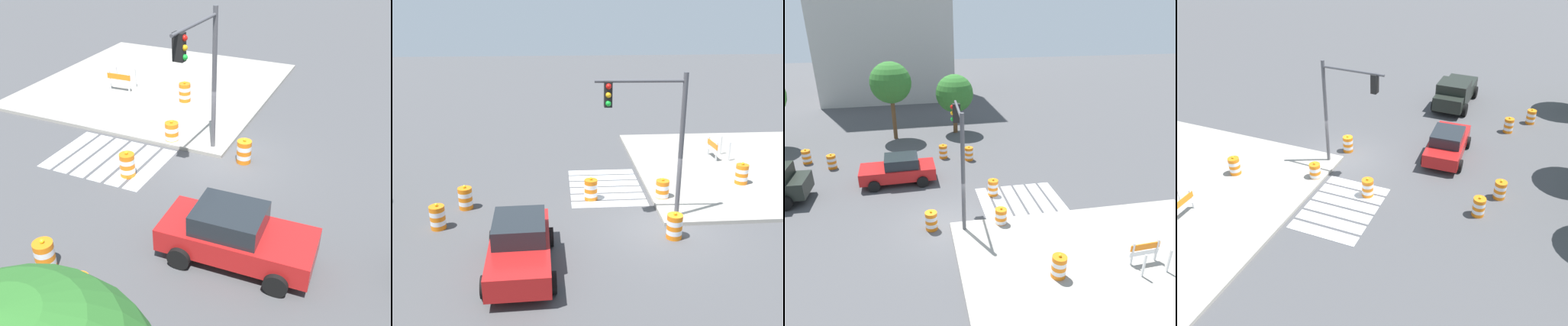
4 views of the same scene
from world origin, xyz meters
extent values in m
plane|color=#474749|center=(0.00, 0.00, 0.00)|extent=(120.00, 120.00, 0.00)
cube|color=#9E998E|center=(6.00, -6.00, 0.07)|extent=(12.00, 12.00, 0.15)
cube|color=silver|center=(2.12, 1.80, 0.01)|extent=(0.60, 3.20, 0.02)
cube|color=silver|center=(2.88, 1.80, 0.01)|extent=(0.60, 3.20, 0.02)
cube|color=silver|center=(3.62, 1.80, 0.01)|extent=(0.60, 3.20, 0.02)
cube|color=silver|center=(4.38, 1.80, 0.01)|extent=(0.60, 3.20, 0.02)
cube|color=silver|center=(5.12, 1.80, 0.01)|extent=(0.60, 3.20, 0.02)
cube|color=silver|center=(5.88, 1.80, 0.01)|extent=(0.60, 3.20, 0.02)
cube|color=red|center=(-2.48, 5.17, 0.68)|extent=(4.36, 1.98, 0.70)
cube|color=#1E2328|center=(-2.23, 5.18, 1.33)|extent=(1.95, 1.66, 0.60)
cylinder|color=black|center=(-3.79, 4.18, 0.33)|extent=(0.67, 0.26, 0.66)
cylinder|color=black|center=(-3.86, 6.08, 0.33)|extent=(0.67, 0.26, 0.66)
cylinder|color=black|center=(-1.09, 4.27, 0.33)|extent=(0.67, 0.26, 0.66)
cylinder|color=black|center=(-1.16, 6.17, 0.33)|extent=(0.67, 0.26, 0.66)
cube|color=black|center=(-11.00, 4.06, 0.87)|extent=(2.54, 2.06, 0.90)
cube|color=black|center=(-8.90, 4.01, 1.17)|extent=(1.94, 2.04, 1.50)
cube|color=black|center=(-7.80, 3.99, 0.87)|extent=(1.44, 1.93, 0.90)
cylinder|color=black|center=(-8.08, 5.01, 0.42)|extent=(0.85, 0.32, 0.84)
cylinder|color=black|center=(-8.12, 2.98, 0.42)|extent=(0.85, 0.32, 0.84)
cylinder|color=black|center=(-11.48, 5.09, 0.42)|extent=(0.85, 0.32, 0.84)
cylinder|color=black|center=(-11.52, 3.05, 0.42)|extent=(0.85, 0.32, 0.84)
cylinder|color=orange|center=(2.16, 7.71, 0.09)|extent=(0.56, 0.56, 0.18)
cylinder|color=white|center=(2.16, 7.71, 0.27)|extent=(0.56, 0.56, 0.18)
cylinder|color=orange|center=(2.16, 7.71, 0.45)|extent=(0.56, 0.56, 0.18)
cylinder|color=white|center=(2.16, 7.71, 0.63)|extent=(0.56, 0.56, 0.18)
cylinder|color=orange|center=(2.16, 7.71, 0.81)|extent=(0.56, 0.56, 0.18)
sphere|color=yellow|center=(2.16, 7.71, 0.96)|extent=(0.12, 0.12, 0.12)
cylinder|color=orange|center=(-0.87, -0.13, 0.09)|extent=(0.56, 0.56, 0.18)
cylinder|color=white|center=(-0.87, -0.13, 0.27)|extent=(0.56, 0.56, 0.18)
cylinder|color=orange|center=(-0.87, -0.13, 0.45)|extent=(0.56, 0.56, 0.18)
cylinder|color=white|center=(-0.87, -0.13, 0.63)|extent=(0.56, 0.56, 0.18)
cylinder|color=orange|center=(-0.87, -0.13, 0.81)|extent=(0.56, 0.56, 0.18)
sphere|color=yellow|center=(-0.87, -0.13, 0.96)|extent=(0.12, 0.12, 0.12)
cylinder|color=orange|center=(-8.53, 9.18, 0.09)|extent=(0.56, 0.56, 0.18)
cylinder|color=white|center=(-8.53, 9.18, 0.27)|extent=(0.56, 0.56, 0.18)
cylinder|color=orange|center=(-8.53, 9.18, 0.45)|extent=(0.56, 0.56, 0.18)
cylinder|color=white|center=(-8.53, 9.18, 0.63)|extent=(0.56, 0.56, 0.18)
cylinder|color=orange|center=(-8.53, 9.18, 0.81)|extent=(0.56, 0.56, 0.18)
sphere|color=yellow|center=(-8.53, 9.18, 0.96)|extent=(0.12, 0.12, 0.12)
cylinder|color=orange|center=(2.37, -0.45, 0.09)|extent=(0.56, 0.56, 0.18)
cylinder|color=white|center=(2.37, -0.45, 0.27)|extent=(0.56, 0.56, 0.18)
cylinder|color=orange|center=(2.37, -0.45, 0.45)|extent=(0.56, 0.56, 0.18)
cylinder|color=white|center=(2.37, -0.45, 0.63)|extent=(0.56, 0.56, 0.18)
cylinder|color=orange|center=(2.37, -0.45, 0.81)|extent=(0.56, 0.56, 0.18)
sphere|color=yellow|center=(2.37, -0.45, 0.96)|extent=(0.12, 0.12, 0.12)
cylinder|color=orange|center=(2.67, 2.56, 0.09)|extent=(0.56, 0.56, 0.18)
cylinder|color=white|center=(2.67, 2.56, 0.27)|extent=(0.56, 0.56, 0.18)
cylinder|color=orange|center=(2.67, 2.56, 0.45)|extent=(0.56, 0.56, 0.18)
cylinder|color=white|center=(2.67, 2.56, 0.63)|extent=(0.56, 0.56, 0.18)
cylinder|color=orange|center=(2.67, 2.56, 0.81)|extent=(0.56, 0.56, 0.18)
sphere|color=yellow|center=(2.67, 2.56, 0.96)|extent=(0.12, 0.12, 0.12)
cylinder|color=orange|center=(0.48, 8.41, 0.09)|extent=(0.56, 0.56, 0.18)
cylinder|color=white|center=(0.48, 8.41, 0.27)|extent=(0.56, 0.56, 0.18)
cylinder|color=orange|center=(0.48, 8.41, 0.45)|extent=(0.56, 0.56, 0.18)
cylinder|color=white|center=(0.48, 8.41, 0.63)|extent=(0.56, 0.56, 0.18)
cylinder|color=orange|center=(0.48, 8.41, 0.81)|extent=(0.56, 0.56, 0.18)
sphere|color=yellow|center=(0.48, 8.41, 0.96)|extent=(0.12, 0.12, 0.12)
cylinder|color=orange|center=(-6.72, 8.00, 0.09)|extent=(0.56, 0.56, 0.18)
cylinder|color=white|center=(-6.72, 8.00, 0.27)|extent=(0.56, 0.56, 0.18)
cylinder|color=orange|center=(-6.72, 8.00, 0.45)|extent=(0.56, 0.56, 0.18)
cylinder|color=white|center=(-6.72, 8.00, 0.63)|extent=(0.56, 0.56, 0.18)
cylinder|color=orange|center=(-6.72, 8.00, 0.81)|extent=(0.56, 0.56, 0.18)
sphere|color=yellow|center=(-6.72, 8.00, 0.96)|extent=(0.12, 0.12, 0.12)
cylinder|color=orange|center=(3.63, -4.40, 0.24)|extent=(0.56, 0.56, 0.18)
cylinder|color=white|center=(3.63, -4.40, 0.42)|extent=(0.56, 0.56, 0.18)
cylinder|color=orange|center=(3.63, -4.40, 0.60)|extent=(0.56, 0.56, 0.18)
cylinder|color=white|center=(3.63, -4.40, 0.78)|extent=(0.56, 0.56, 0.18)
cylinder|color=orange|center=(3.63, -4.40, 0.96)|extent=(0.56, 0.56, 0.18)
sphere|color=yellow|center=(3.63, -4.40, 1.11)|extent=(0.12, 0.12, 0.12)
cube|color=silver|center=(6.72, -4.31, 0.65)|extent=(0.07, 0.07, 1.00)
cube|color=silver|center=(6.76, -5.01, 0.65)|extent=(0.07, 0.07, 1.00)
cube|color=orange|center=(7.27, -4.26, 0.90)|extent=(1.30, 0.10, 0.28)
cube|color=white|center=(7.27, -4.26, 0.60)|extent=(1.30, 0.10, 0.20)
cylinder|color=#4C4C51|center=(0.60, -0.60, 2.90)|extent=(0.18, 0.18, 5.50)
cylinder|color=#4C4C51|center=(0.66, 1.00, 5.35)|extent=(0.25, 3.20, 0.12)
cube|color=black|center=(0.71, 2.12, 4.90)|extent=(0.37, 0.29, 0.90)
sphere|color=red|center=(0.52, 2.13, 5.20)|extent=(0.20, 0.20, 0.20)
sphere|color=#F2A514|center=(0.52, 2.13, 4.90)|extent=(0.20, 0.20, 0.20)
sphere|color=green|center=(0.52, 2.13, 4.60)|extent=(0.20, 0.20, 0.20)
camera|label=1|loc=(-5.59, 15.00, 9.06)|focal=43.27mm
camera|label=2|loc=(-14.80, 3.97, 7.86)|focal=41.21mm
camera|label=3|loc=(-1.26, -14.23, 9.48)|focal=32.48mm
camera|label=4|loc=(17.46, 8.82, 11.71)|focal=37.89mm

